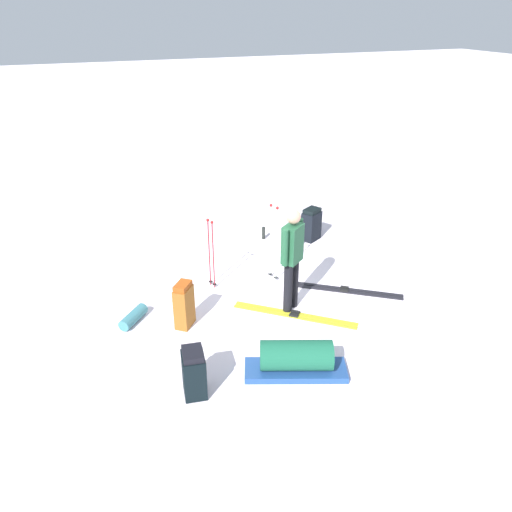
{
  "coord_description": "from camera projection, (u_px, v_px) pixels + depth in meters",
  "views": [
    {
      "loc": [
        6.84,
        -2.71,
        4.39
      ],
      "look_at": [
        0.0,
        0.0,
        0.7
      ],
      "focal_mm": 35.36,
      "sensor_mm": 36.0,
      "label": 1
    }
  ],
  "objects": [
    {
      "name": "sleeping_mat_rolled",
      "position": [
        133.0,
        317.0,
        7.73
      ],
      "size": [
        0.53,
        0.5,
        0.18
      ],
      "primitive_type": "cylinder",
      "rotation": [
        0.0,
        1.57,
        2.41
      ],
      "color": "teal",
      "rests_on": "ground_plane"
    },
    {
      "name": "gear_sled",
      "position": [
        296.0,
        359.0,
        6.59
      ],
      "size": [
        0.91,
        1.42,
        0.49
      ],
      "color": "navy",
      "rests_on": "ground_plane"
    },
    {
      "name": "ski_pair_far",
      "position": [
        344.0,
        290.0,
        8.6
      ],
      "size": [
        1.28,
        1.69,
        0.05
      ],
      "color": "black",
      "rests_on": "ground_plane"
    },
    {
      "name": "backpack_bright",
      "position": [
        194.0,
        373.0,
        6.22
      ],
      "size": [
        0.4,
        0.33,
        0.65
      ],
      "color": "black",
      "rests_on": "ground_plane"
    },
    {
      "name": "thermos_bottle",
      "position": [
        264.0,
        233.0,
        10.46
      ],
      "size": [
        0.07,
        0.07,
        0.26
      ],
      "primitive_type": "cylinder",
      "color": "black",
      "rests_on": "ground_plane"
    },
    {
      "name": "ski_poles_planted_near",
      "position": [
        211.0,
        250.0,
        8.45
      ],
      "size": [
        0.19,
        0.11,
        1.24
      ],
      "color": "maroon",
      "rests_on": "ground_plane"
    },
    {
      "name": "ski_poles_planted_far",
      "position": [
        274.0,
        239.0,
        8.64
      ],
      "size": [
        0.23,
        0.12,
        1.4
      ],
      "color": "#A9B7B8",
      "rests_on": "ground_plane"
    },
    {
      "name": "skier_standing",
      "position": [
        292.0,
        255.0,
        7.69
      ],
      "size": [
        0.38,
        0.47,
        1.7
      ],
      "color": "black",
      "rests_on": "ground_plane"
    },
    {
      "name": "ground_plane",
      "position": [
        256.0,
        293.0,
        8.55
      ],
      "size": [
        80.0,
        80.0,
        0.0
      ],
      "primitive_type": "plane",
      "color": "white"
    },
    {
      "name": "backpack_large_dark",
      "position": [
        311.0,
        225.0,
        10.34
      ],
      "size": [
        0.42,
        0.46,
        0.68
      ],
      "color": "black",
      "rests_on": "ground_plane"
    },
    {
      "name": "backpack_small_spare",
      "position": [
        184.0,
        305.0,
        7.53
      ],
      "size": [
        0.39,
        0.37,
        0.73
      ],
      "color": "#93551E",
      "rests_on": "ground_plane"
    },
    {
      "name": "ski_pair_near",
      "position": [
        294.0,
        315.0,
        7.92
      ],
      "size": [
        1.41,
        1.62,
        0.05
      ],
      "color": "gold",
      "rests_on": "ground_plane"
    }
  ]
}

